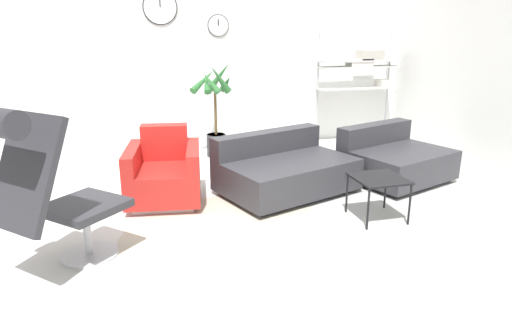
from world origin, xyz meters
The scene contains 10 objects.
ground_plane centered at (0.00, 0.00, 0.00)m, with size 12.00×12.00×0.00m, color silver.
wall_back centered at (0.00, 2.94, 1.40)m, with size 12.00×0.09×2.80m.
round_rug centered at (0.03, -0.25, 0.00)m, with size 1.96×1.96×0.01m.
lounge_chair centered at (-1.36, -0.50, 0.73)m, with size 1.01×1.01×1.26m.
armchair_red centered at (-0.48, 0.77, 0.28)m, with size 0.83×0.89×0.74m.
couch_low centered at (0.79, 0.70, 0.23)m, with size 1.60×1.32×0.62m.
couch_second centered at (2.16, 0.76, 0.23)m, with size 1.34×1.23×0.62m.
side_table centered at (1.40, -0.21, 0.36)m, with size 0.45×0.45×0.40m.
potted_plant centered at (0.35, 2.35, 0.62)m, with size 0.62×0.58×1.30m.
shelf_unit centered at (2.68, 2.62, 1.13)m, with size 1.26×0.28×1.64m.
Camera 1 is at (-0.73, -3.75, 1.72)m, focal length 32.00 mm.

